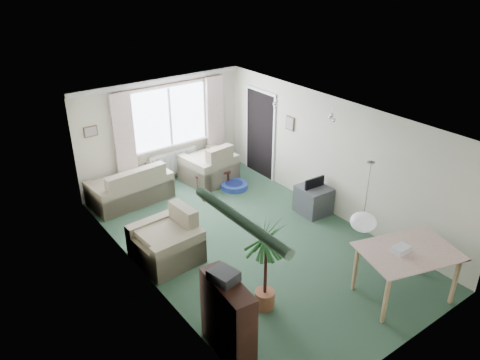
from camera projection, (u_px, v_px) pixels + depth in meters
ground at (250, 241)px, 8.66m from camera, size 6.50×6.50×0.00m
window at (169, 117)px, 10.43m from camera, size 1.80×0.03×1.30m
curtain_rod at (169, 84)px, 10.04m from camera, size 2.60×0.03×0.03m
curtain_left at (124, 139)px, 9.85m from camera, size 0.45×0.08×2.00m
curtain_right at (215, 118)px, 11.08m from camera, size 0.45×0.08×2.00m
radiator at (173, 162)px, 10.89m from camera, size 1.20×0.10×0.55m
doorway at (260, 134)px, 10.86m from camera, size 0.03×0.95×2.00m
pendant_lamp at (363, 222)px, 6.45m from camera, size 0.36×0.36×0.36m
tinsel_garland at (240, 220)px, 4.97m from camera, size 1.60×1.60×0.12m
bauble_cluster_a at (276, 102)px, 9.02m from camera, size 0.20×0.20×0.20m
bauble_cluster_b at (332, 115)px, 8.31m from camera, size 0.20×0.20×0.20m
wall_picture_back at (91, 131)px, 9.46m from camera, size 0.28×0.03×0.22m
wall_picture_right at (290, 123)px, 9.89m from camera, size 0.03×0.24×0.30m
sofa at (129, 183)px, 9.88m from camera, size 1.74×1.02×0.84m
armchair_corner at (208, 162)px, 10.74m from camera, size 1.16×1.12×0.94m
armchair_left at (165, 237)px, 7.96m from camera, size 1.04×1.09×0.92m
coffee_table at (211, 177)px, 10.68m from camera, size 0.90×0.66×0.36m
photo_frame at (211, 167)px, 10.56m from camera, size 0.12×0.04×0.16m
bookshelf at (228, 319)px, 6.04m from camera, size 0.39×0.96×1.15m
hifi_box at (224, 276)px, 5.81m from camera, size 0.35×0.40×0.14m
houseplant at (266, 266)px, 6.75m from camera, size 0.76×0.76×1.51m
dining_table at (404, 274)px, 7.12m from camera, size 1.52×1.23×0.83m
gift_box at (401, 250)px, 6.88m from camera, size 0.26×0.19×0.12m
tv_cube at (313, 200)px, 9.51m from camera, size 0.60×0.65×0.57m
pet_bed at (234, 186)px, 10.57m from camera, size 0.78×0.78×0.12m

